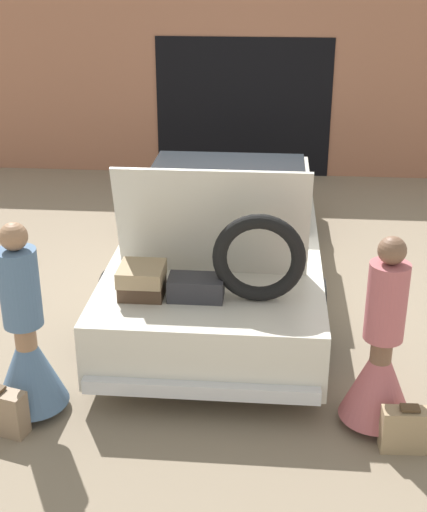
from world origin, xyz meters
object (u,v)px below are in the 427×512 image
at_px(car, 225,235).
at_px(suitcase_beside_right_person, 407,430).
at_px(person_right, 380,361).
at_px(person_left, 27,347).

xyz_separation_m(car, suitcase_beside_right_person, (1.57, -2.82, -0.38)).
distance_m(car, person_right, 2.86).
distance_m(person_left, suitcase_beside_right_person, 2.98).
height_order(car, person_left, car).
bearing_deg(person_right, person_left, 91.58).
bearing_deg(car, suitcase_beside_right_person, -60.88).
distance_m(car, suitcase_beside_right_person, 3.25).
height_order(person_left, person_right, person_left).
bearing_deg(suitcase_beside_right_person, person_left, 175.04).
relative_size(car, suitcase_beside_right_person, 13.05).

